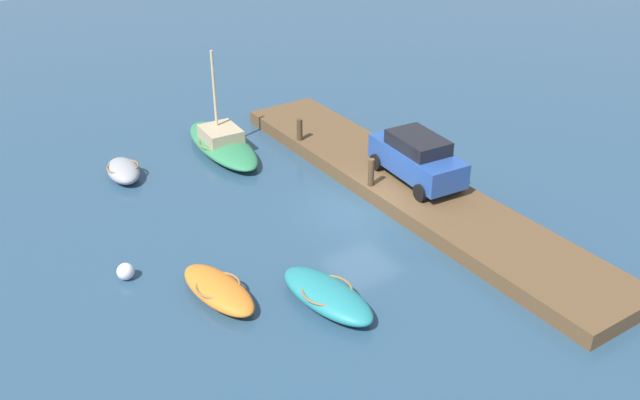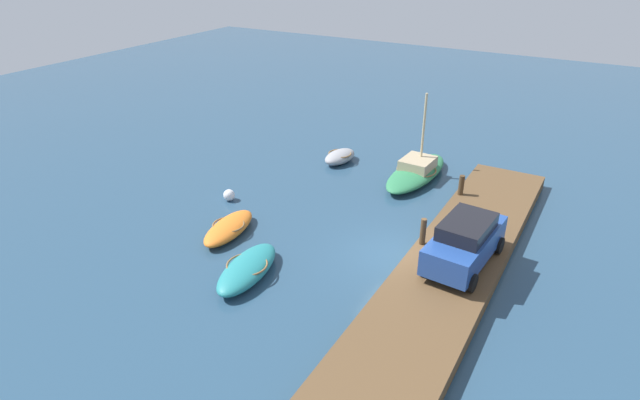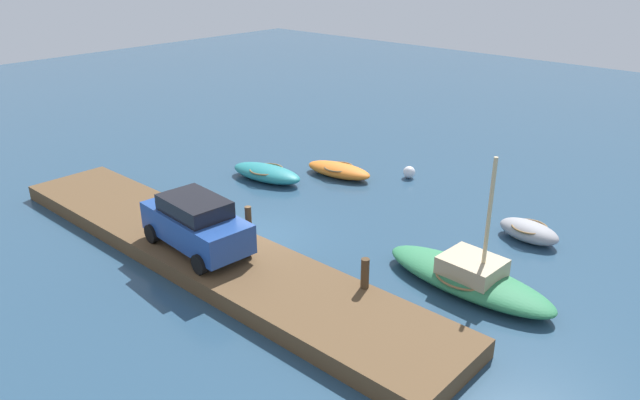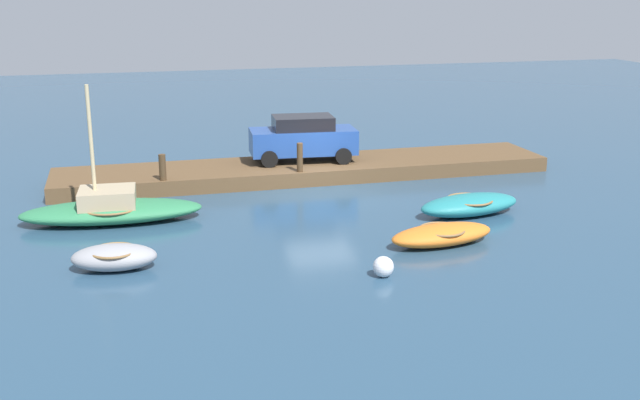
{
  "view_description": "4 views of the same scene",
  "coord_description": "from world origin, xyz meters",
  "px_view_note": "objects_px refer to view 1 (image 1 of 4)",
  "views": [
    {
      "loc": [
        -17.51,
        13.51,
        12.75
      ],
      "look_at": [
        -0.31,
        2.09,
        1.23
      ],
      "focal_mm": 38.88,
      "sensor_mm": 36.0,
      "label": 1
    },
    {
      "loc": [
        -16.56,
        -6.15,
        11.28
      ],
      "look_at": [
        0.46,
        3.69,
        1.37
      ],
      "focal_mm": 29.78,
      "sensor_mm": 36.0,
      "label": 2
    },
    {
      "loc": [
        14.71,
        -12.81,
        9.71
      ],
      "look_at": [
        1.21,
        2.12,
        1.15
      ],
      "focal_mm": 33.72,
      "sensor_mm": 36.0,
      "label": 3
    },
    {
      "loc": [
        7.01,
        26.28,
        7.29
      ],
      "look_at": [
        1.06,
        3.93,
        0.78
      ],
      "focal_mm": 43.19,
      "sensor_mm": 36.0,
      "label": 4
    }
  ],
  "objects_px": {
    "marker_buoy": "(125,271)",
    "parked_car": "(417,157)",
    "rowboat_orange": "(218,289)",
    "sailboat_green": "(222,143)",
    "rowboat_teal": "(327,295)",
    "dinghy_grey": "(123,170)",
    "mooring_post_mid_west": "(300,130)",
    "mooring_post_west": "(371,172)"
  },
  "relations": [
    {
      "from": "sailboat_green",
      "to": "dinghy_grey",
      "type": "bearing_deg",
      "value": 93.76
    },
    {
      "from": "rowboat_teal",
      "to": "mooring_post_west",
      "type": "distance_m",
      "value": 6.78
    },
    {
      "from": "rowboat_teal",
      "to": "dinghy_grey",
      "type": "distance_m",
      "value": 11.47
    },
    {
      "from": "rowboat_teal",
      "to": "mooring_post_west",
      "type": "xyz_separation_m",
      "value": [
        4.49,
        -5.02,
        0.76
      ]
    },
    {
      "from": "rowboat_teal",
      "to": "marker_buoy",
      "type": "relative_size",
      "value": 6.82
    },
    {
      "from": "rowboat_orange",
      "to": "mooring_post_west",
      "type": "height_order",
      "value": "mooring_post_west"
    },
    {
      "from": "rowboat_teal",
      "to": "parked_car",
      "type": "bearing_deg",
      "value": -67.91
    },
    {
      "from": "mooring_post_mid_west",
      "to": "marker_buoy",
      "type": "bearing_deg",
      "value": 117.36
    },
    {
      "from": "mooring_post_mid_west",
      "to": "dinghy_grey",
      "type": "bearing_deg",
      "value": 76.26
    },
    {
      "from": "parked_car",
      "to": "marker_buoy",
      "type": "distance_m",
      "value": 11.35
    },
    {
      "from": "rowboat_teal",
      "to": "rowboat_orange",
      "type": "height_order",
      "value": "rowboat_teal"
    },
    {
      "from": "rowboat_teal",
      "to": "mooring_post_west",
      "type": "bearing_deg",
      "value": -56.37
    },
    {
      "from": "rowboat_teal",
      "to": "mooring_post_mid_west",
      "type": "bearing_deg",
      "value": -36.06
    },
    {
      "from": "rowboat_teal",
      "to": "dinghy_grey",
      "type": "bearing_deg",
      "value": 2.75
    },
    {
      "from": "dinghy_grey",
      "to": "mooring_post_west",
      "type": "height_order",
      "value": "mooring_post_west"
    },
    {
      "from": "rowboat_teal",
      "to": "rowboat_orange",
      "type": "relative_size",
      "value": 1.11
    },
    {
      "from": "mooring_post_west",
      "to": "parked_car",
      "type": "relative_size",
      "value": 0.26
    },
    {
      "from": "sailboat_green",
      "to": "rowboat_orange",
      "type": "relative_size",
      "value": 1.71
    },
    {
      "from": "dinghy_grey",
      "to": "parked_car",
      "type": "bearing_deg",
      "value": -122.06
    },
    {
      "from": "marker_buoy",
      "to": "rowboat_teal",
      "type": "bearing_deg",
      "value": -135.34
    },
    {
      "from": "mooring_post_west",
      "to": "dinghy_grey",
      "type": "bearing_deg",
      "value": 46.78
    },
    {
      "from": "mooring_post_mid_west",
      "to": "parked_car",
      "type": "distance_m",
      "value": 5.84
    },
    {
      "from": "mooring_post_west",
      "to": "mooring_post_mid_west",
      "type": "relative_size",
      "value": 1.16
    },
    {
      "from": "rowboat_orange",
      "to": "parked_car",
      "type": "xyz_separation_m",
      "value": [
        1.87,
        -9.29,
        1.18
      ]
    },
    {
      "from": "mooring_post_west",
      "to": "marker_buoy",
      "type": "height_order",
      "value": "mooring_post_west"
    },
    {
      "from": "mooring_post_mid_west",
      "to": "rowboat_orange",
      "type": "bearing_deg",
      "value": 134.52
    },
    {
      "from": "rowboat_teal",
      "to": "rowboat_orange",
      "type": "distance_m",
      "value": 3.28
    },
    {
      "from": "rowboat_teal",
      "to": "sailboat_green",
      "type": "xyz_separation_m",
      "value": [
        11.32,
        -2.22,
        0.08
      ]
    },
    {
      "from": "sailboat_green",
      "to": "mooring_post_mid_west",
      "type": "xyz_separation_m",
      "value": [
        -1.82,
        -2.8,
        0.6
      ]
    },
    {
      "from": "rowboat_orange",
      "to": "mooring_post_west",
      "type": "relative_size",
      "value": 3.09
    },
    {
      "from": "mooring_post_mid_west",
      "to": "marker_buoy",
      "type": "distance_m",
      "value": 10.76
    },
    {
      "from": "marker_buoy",
      "to": "parked_car",
      "type": "bearing_deg",
      "value": -93.15
    },
    {
      "from": "parked_car",
      "to": "rowboat_teal",
      "type": "bearing_deg",
      "value": 124.74
    },
    {
      "from": "dinghy_grey",
      "to": "rowboat_orange",
      "type": "height_order",
      "value": "dinghy_grey"
    },
    {
      "from": "rowboat_orange",
      "to": "sailboat_green",
      "type": "bearing_deg",
      "value": -34.82
    },
    {
      "from": "rowboat_orange",
      "to": "mooring_post_west",
      "type": "bearing_deg",
      "value": -79.85
    },
    {
      "from": "dinghy_grey",
      "to": "parked_car",
      "type": "relative_size",
      "value": 0.56
    },
    {
      "from": "rowboat_teal",
      "to": "sailboat_green",
      "type": "distance_m",
      "value": 11.54
    },
    {
      "from": "mooring_post_west",
      "to": "parked_car",
      "type": "height_order",
      "value": "parked_car"
    },
    {
      "from": "sailboat_green",
      "to": "rowboat_orange",
      "type": "xyz_separation_m",
      "value": [
        -9.24,
        4.75,
        -0.12
      ]
    },
    {
      "from": "mooring_post_west",
      "to": "rowboat_orange",
      "type": "bearing_deg",
      "value": 107.76
    },
    {
      "from": "dinghy_grey",
      "to": "mooring_post_mid_west",
      "type": "bearing_deg",
      "value": -96.52
    }
  ]
}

